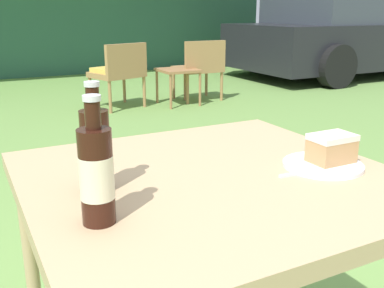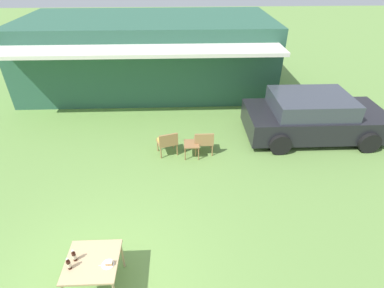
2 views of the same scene
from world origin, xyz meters
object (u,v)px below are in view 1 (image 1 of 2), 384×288
(wicker_chair_plain, at_px, (200,65))
(cola_bottle_near, at_px, (96,149))
(wicker_chair_cushioned, at_px, (119,70))
(cola_bottle_far, at_px, (97,174))
(patio_table, at_px, (211,199))
(parked_car, at_px, (350,36))
(cake_on_plate, at_px, (328,155))
(garden_side_table, at_px, (178,74))

(wicker_chair_plain, distance_m, cola_bottle_near, 4.65)
(wicker_chair_cushioned, xyz_separation_m, cola_bottle_far, (-1.42, -4.13, 0.37))
(patio_table, xyz_separation_m, cola_bottle_far, (-0.31, -0.12, 0.16))
(wicker_chair_cushioned, height_order, cola_bottle_near, cola_bottle_near)
(parked_car, distance_m, patio_table, 7.39)
(wicker_chair_plain, bearing_deg, cake_on_plate, 65.47)
(cake_on_plate, relative_size, cola_bottle_near, 0.83)
(cake_on_plate, bearing_deg, garden_side_table, 69.37)
(parked_car, relative_size, wicker_chair_cushioned, 5.67)
(parked_car, distance_m, cola_bottle_far, 7.71)
(wicker_chair_cushioned, xyz_separation_m, garden_side_table, (0.68, -0.12, -0.07))
(garden_side_table, distance_m, cola_bottle_far, 4.55)
(wicker_chair_plain, bearing_deg, cola_bottle_near, 58.56)
(garden_side_table, height_order, patio_table, patio_table)
(parked_car, height_order, cola_bottle_far, parked_car)
(patio_table, height_order, cola_bottle_far, cola_bottle_far)
(cola_bottle_far, bearing_deg, garden_side_table, 62.38)
(wicker_chair_cushioned, distance_m, patio_table, 4.16)
(cake_on_plate, height_order, cola_bottle_far, cola_bottle_far)
(wicker_chair_cushioned, distance_m, cake_on_plate, 4.18)
(wicker_chair_cushioned, height_order, patio_table, wicker_chair_cushioned)
(parked_car, relative_size, cola_bottle_far, 17.35)
(parked_car, xyz_separation_m, cola_bottle_near, (-5.83, -4.85, 0.14))
(wicker_chair_cushioned, distance_m, cola_bottle_far, 4.38)
(cola_bottle_far, bearing_deg, cake_on_plate, 3.89)
(wicker_chair_plain, distance_m, cake_on_plate, 4.48)
(garden_side_table, height_order, cola_bottle_far, cola_bottle_far)
(wicker_chair_cushioned, height_order, cake_on_plate, cake_on_plate)
(parked_car, distance_m, garden_side_table, 3.91)
(wicker_chair_plain, distance_m, garden_side_table, 0.37)
(wicker_chair_cushioned, bearing_deg, wicker_chair_plain, 161.62)
(parked_car, distance_m, cola_bottle_near, 7.58)
(wicker_chair_plain, xyz_separation_m, patio_table, (-2.14, -3.99, 0.21))
(parked_car, height_order, wicker_chair_cushioned, parked_car)
(garden_side_table, xyz_separation_m, patio_table, (-1.79, -3.89, 0.27))
(wicker_chair_cushioned, bearing_deg, patio_table, 57.32)
(cake_on_plate, relative_size, cola_bottle_far, 0.83)
(wicker_chair_cushioned, bearing_deg, cola_bottle_far, 53.81)
(garden_side_table, relative_size, cake_on_plate, 2.22)
(cola_bottle_near, bearing_deg, wicker_chair_cushioned, 70.91)
(wicker_chair_plain, bearing_deg, wicker_chair_cushioned, -1.30)
(wicker_chair_cushioned, relative_size, wicker_chair_plain, 1.00)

